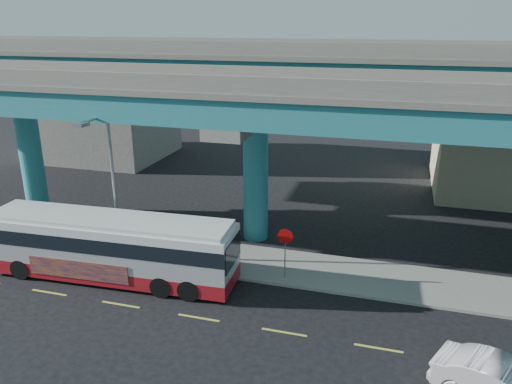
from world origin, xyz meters
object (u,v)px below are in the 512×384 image
(parked_car, at_px, (18,221))
(stop_sign, at_px, (285,242))
(transit_bus, at_px, (111,245))
(street_lamp, at_px, (106,169))

(parked_car, height_order, stop_sign, stop_sign)
(transit_bus, height_order, stop_sign, transit_bus)
(transit_bus, relative_size, street_lamp, 1.61)
(transit_bus, relative_size, parked_car, 3.36)
(parked_car, relative_size, stop_sign, 1.43)
(street_lamp, bearing_deg, parked_car, 165.63)
(parked_car, relative_size, street_lamp, 0.48)
(parked_car, height_order, street_lamp, street_lamp)
(stop_sign, bearing_deg, parked_car, -166.41)
(transit_bus, height_order, parked_car, transit_bus)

